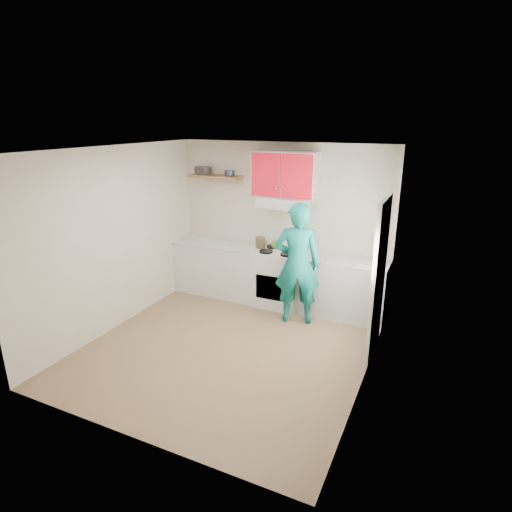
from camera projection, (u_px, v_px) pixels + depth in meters
The scene contains 21 objects.
floor at pixel (229, 346), 5.71m from camera, with size 3.80×3.80×0.00m, color brown.
ceiling at pixel (224, 149), 4.90m from camera, with size 3.60×3.80×0.04m, color white.
back_wall at pixel (282, 223), 6.95m from camera, with size 3.60×0.04×2.60m, color beige.
front_wall at pixel (122, 317), 3.67m from camera, with size 3.60×0.04×2.60m, color beige.
left_wall at pixel (116, 239), 6.03m from camera, with size 0.04×3.80×2.60m, color beige.
right_wall at pixel (372, 277), 4.59m from camera, with size 0.04×3.80×2.60m, color beige.
door at pixel (378, 279), 5.29m from camera, with size 0.05×0.85×2.05m, color white.
door_glass at pixel (379, 246), 5.17m from camera, with size 0.01×0.55×0.95m, color white.
counter_left at pixel (220, 268), 7.37m from camera, with size 1.52×0.60×0.90m, color silver.
counter_right at pixel (343, 288), 6.50m from camera, with size 1.32×0.60×0.90m, color silver.
stove at pixel (280, 278), 6.89m from camera, with size 0.76×0.65×0.92m, color white.
range_hood at pixel (283, 202), 6.59m from camera, with size 0.76×0.44×0.15m, color silver.
upper_cabinets at pixel (285, 174), 6.51m from camera, with size 1.02×0.33×0.70m, color red.
shelf at pixel (216, 176), 7.05m from camera, with size 0.90×0.30×0.04m, color brown.
books at pixel (203, 170), 7.16m from camera, with size 0.25×0.18×0.13m, color #3E373B.
tin at pixel (229, 173), 6.94m from camera, with size 0.16×0.16×0.10m, color #333D4C.
kettle at pixel (277, 244), 6.84m from camera, with size 0.19×0.19×0.16m, color #517921.
crock at pixel (261, 243), 6.90m from camera, with size 0.16×0.16×0.20m, color #48381F.
cutting_board at pixel (326, 258), 6.47m from camera, with size 0.28×0.20×0.02m, color olive.
silicone_mat at pixel (363, 265), 6.18m from camera, with size 0.33×0.28×0.01m, color red.
person at pixel (297, 264), 6.17m from camera, with size 0.67×0.44×1.83m, color #0B6860.
Camera 1 is at (2.46, -4.43, 2.94)m, focal length 29.58 mm.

